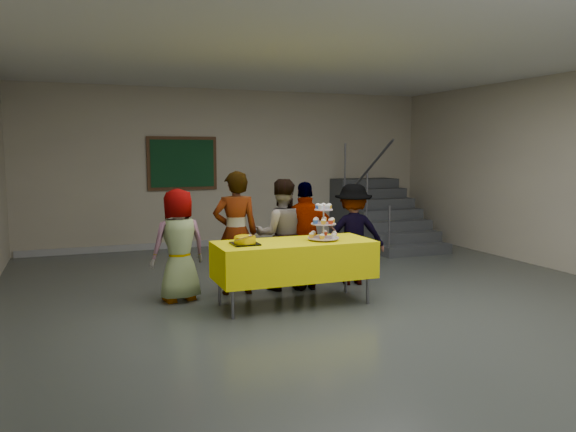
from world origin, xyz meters
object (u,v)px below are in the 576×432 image
at_px(bake_table, 294,259).
at_px(bear_cake, 245,239).
at_px(schoolchild_a, 179,245).
at_px(noticeboard, 182,163).
at_px(schoolchild_b, 236,233).
at_px(staircase, 378,219).
at_px(schoolchild_d, 306,236).
at_px(schoolchild_e, 353,234).
at_px(schoolchild_c, 281,234).
at_px(cupcake_stand, 323,225).

xyz_separation_m(bake_table, bear_cake, (-0.61, -0.02, 0.27)).
xyz_separation_m(schoolchild_a, noticeboard, (0.75, 3.75, 0.91)).
bearing_deg(noticeboard, schoolchild_b, -90.20).
distance_m(bear_cake, staircase, 5.28).
xyz_separation_m(bear_cake, schoolchild_d, (1.04, 0.67, -0.11)).
distance_m(bear_cake, schoolchild_a, 0.95).
bearing_deg(bear_cake, staircase, 43.34).
distance_m(schoolchild_e, staircase, 3.56).
relative_size(bake_table, schoolchild_e, 1.36).
height_order(bake_table, schoolchild_c, schoolchild_c).
height_order(schoolchild_a, schoolchild_d, schoolchild_d).
bearing_deg(cupcake_stand, schoolchild_c, 105.23).
distance_m(schoolchild_b, schoolchild_d, 0.94).
relative_size(bake_table, schoolchild_c, 1.28).
xyz_separation_m(schoolchild_c, schoolchild_d, (0.30, -0.12, -0.02)).
distance_m(schoolchild_c, staircase, 4.20).
relative_size(cupcake_stand, staircase, 0.19).
distance_m(schoolchild_a, staircase, 5.34).
distance_m(bear_cake, schoolchild_b, 0.78).
xyz_separation_m(bake_table, schoolchild_c, (0.13, 0.78, 0.18)).
distance_m(schoolchild_a, schoolchild_c, 1.38).
distance_m(bake_table, bear_cake, 0.67).
relative_size(schoolchild_b, schoolchild_d, 1.10).
height_order(bake_table, schoolchild_a, schoolchild_a).
distance_m(schoolchild_d, staircase, 4.06).
xyz_separation_m(cupcake_stand, schoolchild_e, (0.80, 0.77, -0.26)).
bearing_deg(bear_cake, bake_table, 1.50).
relative_size(schoolchild_a, schoolchild_c, 0.94).
relative_size(cupcake_stand, schoolchild_e, 0.32).
distance_m(schoolchild_a, schoolchild_e, 2.40).
height_order(bake_table, noticeboard, noticeboard).
bearing_deg(schoolchild_b, schoolchild_e, -174.54).
distance_m(bake_table, schoolchild_d, 0.80).
distance_m(bake_table, schoolchild_c, 0.81).
xyz_separation_m(schoolchild_b, staircase, (3.72, 2.84, -0.30)).
bearing_deg(noticeboard, schoolchild_d, -76.31).
bearing_deg(schoolchild_b, noticeboard, -82.95).
height_order(bear_cake, noticeboard, noticeboard).
bearing_deg(schoolchild_a, staircase, -158.51).
xyz_separation_m(bake_table, schoolchild_a, (-1.24, 0.68, 0.14)).
bearing_deg(schoolchild_b, schoolchild_c, -171.23).
height_order(schoolchild_b, schoolchild_d, schoolchild_b).
bearing_deg(noticeboard, bake_table, -83.70).
bearing_deg(schoolchild_d, schoolchild_a, 14.77).
bearing_deg(bear_cake, schoolchild_c, 47.00).
bearing_deg(schoolchild_a, bear_cake, 120.45).
xyz_separation_m(cupcake_stand, noticeboard, (-0.84, 4.49, 0.64)).
bearing_deg(cupcake_stand, schoolchild_a, 155.14).
distance_m(cupcake_stand, schoolchild_d, 0.76).
height_order(cupcake_stand, bear_cake, cupcake_stand).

